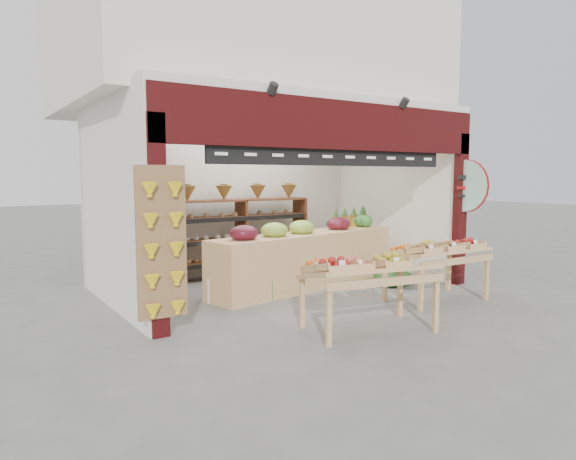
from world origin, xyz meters
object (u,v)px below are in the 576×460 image
Objects in this scene: refrigerator at (127,242)px; cardboard_stack at (237,283)px; display_table_right at (437,251)px; watermelon_pile at (393,276)px; back_shelving at (241,221)px; mid_counter at (306,258)px; display_table_left at (358,270)px.

refrigerator is 1.53× the size of cardboard_stack.
display_table_right is 2.41× the size of watermelon_pile.
refrigerator is 1.94m from cardboard_stack.
watermelon_pile is (1.74, -2.32, -0.89)m from back_shelving.
cardboard_stack is (1.31, -1.30, -0.60)m from refrigerator.
back_shelving is 1.78× the size of display_table_right.
display_table_right is 1.31m from watermelon_pile.
cardboard_stack is 3.14m from display_table_right.
display_table_right is at bearing -59.28° from mid_counter.
display_table_left is at bearing -72.07° from refrigerator.
display_table_left is 2.66× the size of watermelon_pile.
back_shelving is 1.62× the size of display_table_left.
watermelon_pile is at bearing -34.49° from refrigerator.
mid_counter is 2.23× the size of display_table_left.
back_shelving is 2.50× the size of cardboard_stack.
watermelon_pile is (2.74, -0.64, -0.09)m from cardboard_stack.
mid_counter reaches higher than cardboard_stack.
display_table_left reaches higher than cardboard_stack.
refrigerator reaches higher than mid_counter.
cardboard_stack is at bearing -175.64° from mid_counter.
back_shelving reaches higher than refrigerator.
watermelon_pile is (1.34, -0.75, -0.35)m from mid_counter.
back_shelving is at bearing 59.23° from cardboard_stack.
cardboard_stack is at bearing -53.65° from refrigerator.
mid_counter reaches higher than display_table_left.
cardboard_stack is 0.29× the size of mid_counter.
cardboard_stack is 0.71× the size of display_table_right.
refrigerator reaches higher than display_table_left.
back_shelving is 2.35m from refrigerator.
cardboard_stack is at bearing 102.36° from display_table_left.
watermelon_pile is at bearing -13.22° from cardboard_stack.
cardboard_stack is 2.82m from watermelon_pile.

